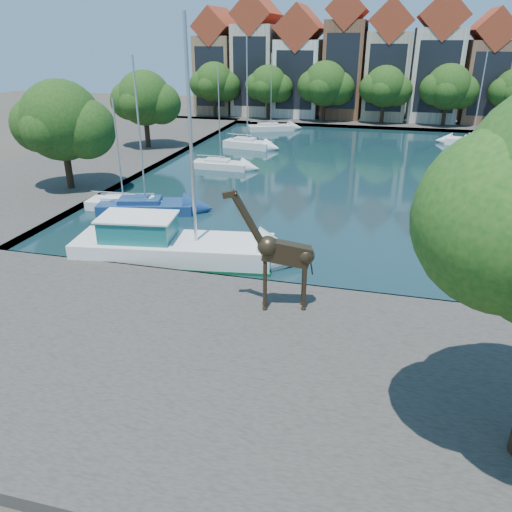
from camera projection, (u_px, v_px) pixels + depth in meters
The scene contains 29 objects.
ground at pixel (311, 294), 24.33m from camera, with size 160.00×160.00×0.00m, color #38332B.
water_basin at pixel (351, 173), 45.56m from camera, with size 38.00×50.00×0.08m, color black.
near_quay at pixel (282, 377), 18.03m from camera, with size 50.00×14.00×0.50m, color #443F3A.
far_quay at pixel (368, 119), 73.81m from camera, with size 60.00×16.00×0.50m, color #443F3A.
left_quay at pixel (105, 156), 51.17m from camera, with size 14.00×52.00×0.50m, color #443F3A.
townhouse_west_end at pixel (219, 65), 76.15m from camera, with size 5.44×9.18×14.93m.
townhouse_west_mid at pixel (257, 60), 74.43m from camera, with size 5.94×9.18×16.79m.
townhouse_west_inner at pixel (300, 67), 73.31m from camera, with size 6.43×9.18×15.15m.
townhouse_center at pixel (345, 60), 71.42m from camera, with size 5.44×9.18×16.93m.
townhouse_east_inner at pixel (387, 65), 70.31m from camera, with size 5.94×9.18×15.79m.
townhouse_east_mid at pixel (436, 63), 68.68m from camera, with size 6.43×9.18×16.65m.
townhouse_east_end at pixel (485, 71), 67.61m from camera, with size 5.44×9.18×14.43m.
far_tree_far_west at pixel (215, 84), 71.92m from camera, with size 7.28×5.60×7.68m.
far_tree_west at pixel (269, 86), 70.15m from camera, with size 6.76×5.20×7.36m.
far_tree_mid_west at pixel (326, 85), 68.23m from camera, with size 7.80×6.00×8.00m.
far_tree_mid_east at pixel (385, 88), 66.48m from camera, with size 7.02×5.40×7.52m.
far_tree_east at pixel (449, 89), 64.62m from camera, with size 7.54×5.80×7.84m.
side_tree_left_near at pixel (63, 123), 37.48m from camera, with size 7.80×6.00×8.20m.
side_tree_left_far at pixel (145, 100), 51.92m from camera, with size 7.28×5.60×7.88m.
giraffe_statue at pixel (280, 252), 21.10m from camera, with size 3.72×1.31×5.37m.
motorsailer at pixel (167, 243), 27.54m from camera, with size 11.25×4.71×12.51m.
sailboat_left_a at pixel (124, 202), 35.81m from camera, with size 5.34×2.14×7.70m.
sailboat_left_b at pixel (146, 204), 35.15m from camera, with size 6.98×3.93×10.37m.
sailboat_left_c at pixel (221, 163), 46.77m from camera, with size 5.27×1.96×9.02m.
sailboat_left_d at pixel (247, 142), 55.17m from camera, with size 5.47×2.64×11.39m.
sailboat_left_e at pixel (271, 126), 65.50m from camera, with size 6.19×4.28×9.50m.
sailboat_right_b at pixel (508, 197), 36.81m from camera, with size 5.77×2.07×9.55m.
sailboat_right_c at pixel (511, 157), 49.25m from camera, with size 5.47×2.16×9.91m.
sailboat_right_d at pixel (472, 141), 56.32m from camera, with size 5.87×3.38×9.89m.
Camera 1 is at (2.74, -21.49, 11.55)m, focal length 35.00 mm.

